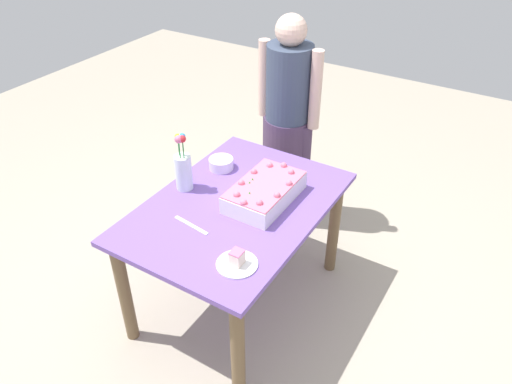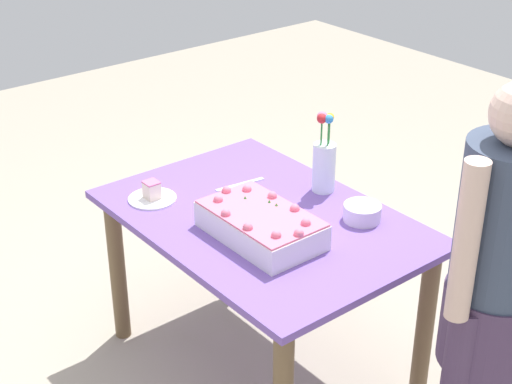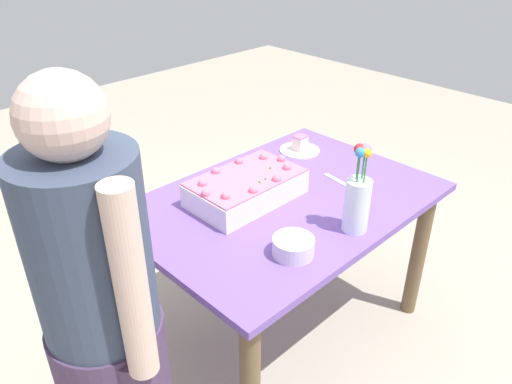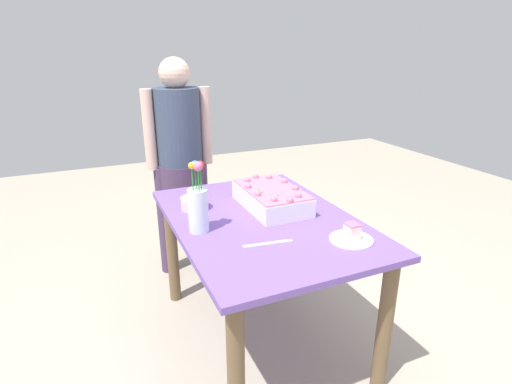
{
  "view_description": "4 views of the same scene",
  "coord_description": "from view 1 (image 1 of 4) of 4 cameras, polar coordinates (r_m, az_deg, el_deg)",
  "views": [
    {
      "loc": [
        1.78,
        1.22,
        2.32
      ],
      "look_at": [
        -0.02,
        0.12,
        0.84
      ],
      "focal_mm": 35.0,
      "sensor_mm": 36.0,
      "label": 1
    },
    {
      "loc": [
        -2.06,
        1.69,
        2.21
      ],
      "look_at": [
        -0.04,
        0.07,
        0.87
      ],
      "focal_mm": 55.0,
      "sensor_mm": 36.0,
      "label": 2
    },
    {
      "loc": [
        -1.33,
        -1.18,
        1.77
      ],
      "look_at": [
        -0.08,
        0.09,
        0.75
      ],
      "focal_mm": 35.0,
      "sensor_mm": 36.0,
      "label": 3
    },
    {
      "loc": [
        1.69,
        -0.78,
        1.54
      ],
      "look_at": [
        -0.12,
        0.02,
        0.83
      ],
      "focal_mm": 28.0,
      "sensor_mm": 36.0,
      "label": 4
    }
  ],
  "objects": [
    {
      "name": "ground_plane",
      "position": [
        3.17,
        -1.99,
        -12.08
      ],
      "size": [
        8.0,
        8.0,
        0.0
      ],
      "primitive_type": "plane",
      "color": "#A79C89"
    },
    {
      "name": "dining_table",
      "position": [
        2.76,
        -2.24,
        -3.48
      ],
      "size": [
        1.25,
        0.88,
        0.73
      ],
      "color": "#7150A7",
      "rests_on": "ground_plane"
    },
    {
      "name": "sheet_cake",
      "position": [
        2.69,
        1.0,
        0.05
      ],
      "size": [
        0.46,
        0.28,
        0.13
      ],
      "color": "white",
      "rests_on": "dining_table"
    },
    {
      "name": "serving_plate_with_slice",
      "position": [
        2.31,
        -2.19,
        -7.91
      ],
      "size": [
        0.2,
        0.2,
        0.08
      ],
      "color": "white",
      "rests_on": "dining_table"
    },
    {
      "name": "cake_knife",
      "position": [
        2.56,
        -7.41,
        -3.79
      ],
      "size": [
        0.05,
        0.23,
        0.0
      ],
      "primitive_type": "cube",
      "rotation": [
        0.0,
        0.0,
        1.44
      ],
      "color": "silver",
      "rests_on": "dining_table"
    },
    {
      "name": "flower_vase",
      "position": [
        2.77,
        -8.32,
        2.67
      ],
      "size": [
        0.09,
        0.09,
        0.34
      ],
      "color": "silver",
      "rests_on": "dining_table"
    },
    {
      "name": "fruit_bowl",
      "position": [
        2.98,
        -4.01,
        3.26
      ],
      "size": [
        0.15,
        0.15,
        0.06
      ],
      "primitive_type": "cylinder",
      "color": "silver",
      "rests_on": "dining_table"
    },
    {
      "name": "person_standing",
      "position": [
        3.39,
        3.67,
        9.28
      ],
      "size": [
        0.31,
        0.45,
        1.49
      ],
      "color": "#483453",
      "rests_on": "ground_plane"
    }
  ]
}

